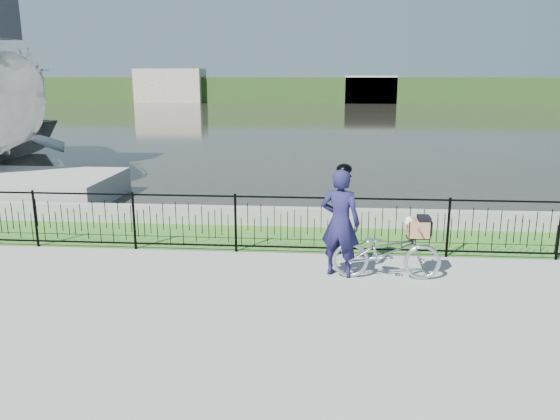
{
  "coord_description": "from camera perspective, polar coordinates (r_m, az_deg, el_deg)",
  "views": [
    {
      "loc": [
        0.66,
        -8.39,
        3.35
      ],
      "look_at": [
        -0.1,
        1.0,
        1.0
      ],
      "focal_mm": 35.0,
      "sensor_mm": 36.0,
      "label": 1
    }
  ],
  "objects": [
    {
      "name": "grass_strip",
      "position": [
        11.5,
        1.12,
        -2.9
      ],
      "size": [
        60.0,
        2.0,
        0.01
      ],
      "primitive_type": "cube",
      "color": "#366B21",
      "rests_on": "ground"
    },
    {
      "name": "quay_wall",
      "position": [
        12.41,
        1.41,
        -0.7
      ],
      "size": [
        60.0,
        0.3,
        0.4
      ],
      "primitive_type": "cube",
      "color": "gray",
      "rests_on": "ground"
    },
    {
      "name": "ground",
      "position": [
        9.06,
        0.09,
        -7.7
      ],
      "size": [
        120.0,
        120.0,
        0.0
      ],
      "primitive_type": "plane",
      "color": "gray",
      "rests_on": "ground"
    },
    {
      "name": "far_treeline",
      "position": [
        68.42,
        4.16,
        12.42
      ],
      "size": [
        120.0,
        6.0,
        3.0
      ],
      "primitive_type": "cube",
      "color": "#264119",
      "rests_on": "ground"
    },
    {
      "name": "fence",
      "position": [
        10.39,
        0.79,
        -1.49
      ],
      "size": [
        14.0,
        0.06,
        1.15
      ],
      "primitive_type": null,
      "color": "black",
      "rests_on": "ground"
    },
    {
      "name": "bicycle_rig",
      "position": [
        9.31,
        11.15,
        -4.19
      ],
      "size": [
        1.8,
        0.63,
        1.11
      ],
      "color": "#A5A9B1",
      "rests_on": "ground"
    },
    {
      "name": "cyclist",
      "position": [
        9.2,
        6.33,
        -1.2
      ],
      "size": [
        0.79,
        0.64,
        1.93
      ],
      "color": "#17153B",
      "rests_on": "ground"
    },
    {
      "name": "far_building_left",
      "position": [
        68.97,
        -11.35,
        12.62
      ],
      "size": [
        8.0,
        4.0,
        4.0
      ],
      "primitive_type": "cube",
      "color": "#A49684",
      "rests_on": "ground"
    },
    {
      "name": "water",
      "position": [
        41.53,
        3.74,
        9.35
      ],
      "size": [
        120.0,
        120.0,
        0.0
      ],
      "primitive_type": "plane",
      "color": "black",
      "rests_on": "ground"
    },
    {
      "name": "far_building_right",
      "position": [
        67.12,
        9.4,
        12.33
      ],
      "size": [
        6.0,
        3.0,
        3.2
      ],
      "primitive_type": "cube",
      "color": "#A49684",
      "rests_on": "ground"
    }
  ]
}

